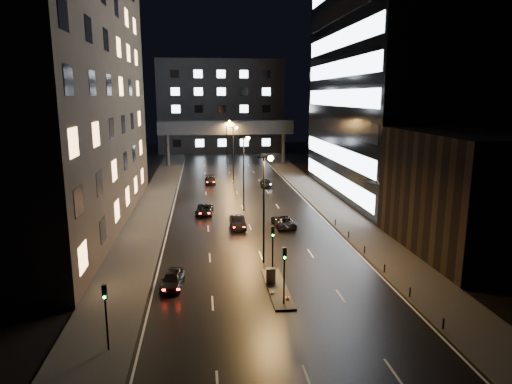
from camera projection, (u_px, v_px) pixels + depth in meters
ground at (237, 193)px, 73.98m from camera, size 160.00×160.00×0.00m
sidewalk_left at (156, 201)px, 67.65m from camera, size 5.00×110.00×0.15m
sidewalk_right at (320, 197)px, 70.56m from camera, size 5.00×110.00×0.15m
building_left at (49, 54)px, 51.69m from camera, size 15.00×48.00×40.00m
building_right_low at (463, 193)px, 44.95m from camera, size 10.00×18.00×12.00m
building_right_glass at (404, 47)px, 68.35m from camera, size 20.00×36.00×45.00m
building_far at (220, 106)px, 127.74m from camera, size 34.00×14.00×25.00m
skybridge at (226, 128)px, 101.40m from camera, size 30.00×3.00×10.00m
median_island at (277, 288)px, 37.08m from camera, size 1.60×8.00×0.15m
traffic_signal_near at (273, 243)px, 38.88m from camera, size 0.28×0.34×4.40m
traffic_signal_far at (284, 266)px, 33.54m from camera, size 0.28×0.34×4.40m
traffic_signal_corner at (106, 308)px, 27.34m from camera, size 0.28×0.34×4.40m
bollard_row at (374, 259)px, 42.53m from camera, size 0.12×25.12×0.90m
streetlight_near at (266, 195)px, 41.57m from camera, size 1.45×0.50×10.15m
streetlight_mid_a at (245, 164)px, 61.00m from camera, size 1.45×0.50×10.15m
streetlight_mid_b at (234, 147)px, 80.43m from camera, size 1.45×0.50×10.15m
streetlight_far at (227, 137)px, 99.86m from camera, size 1.45×0.50×10.15m
car_away_a at (173, 279)px, 37.26m from camera, size 2.09×4.24×1.39m
car_away_b at (238, 222)px, 53.98m from camera, size 1.78×4.52×1.46m
car_away_c at (204, 210)px, 60.16m from camera, size 2.54×4.85×1.30m
car_away_d at (210, 180)px, 81.17m from camera, size 1.88×4.58×1.33m
car_toward_a at (283, 221)px, 54.57m from camera, size 2.57×5.05×1.37m
car_toward_b at (265, 183)px, 79.09m from camera, size 2.22×4.66×1.31m
utility_cabinet at (271, 276)px, 37.73m from camera, size 0.78×0.55×1.30m
cone_a at (272, 293)px, 35.73m from camera, size 0.44×0.44×0.47m
cone_b at (287, 298)px, 34.79m from camera, size 0.41×0.41×0.55m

